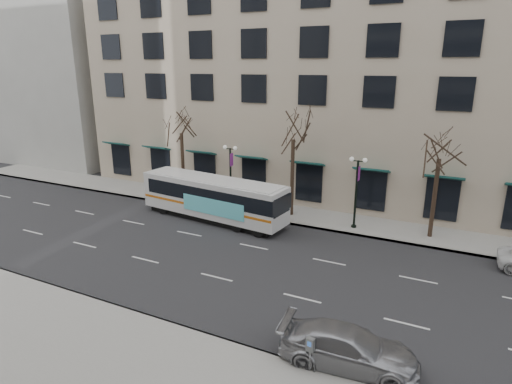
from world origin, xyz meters
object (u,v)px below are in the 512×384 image
Objects in this scene: lamp_post_left at (231,174)px; pay_station at (310,347)px; city_bus at (214,197)px; tree_far_left at (181,122)px; silver_car at (348,348)px; tree_far_right at (441,144)px; tree_far_mid at (293,127)px; lamp_post_right at (356,189)px.

pay_station is (12.13, -15.50, -1.79)m from lamp_post_left.
city_bus is (0.06, -2.69, -1.20)m from lamp_post_left.
lamp_post_left is (5.01, -0.60, -3.75)m from tree_far_left.
city_bus is at bearing 43.12° from silver_car.
tree_far_right is 1.55× the size of lamp_post_left.
tree_far_left is 1.56× the size of silver_car.
tree_far_mid reaches higher than silver_car.
tree_far_left reaches higher than silver_car.
tree_far_right reaches higher than pay_station.
lamp_post_left is (-14.99, -0.60, -3.48)m from tree_far_right.
tree_far_right reaches higher than lamp_post_right.
pay_station is (-1.17, -1.10, 0.38)m from silver_car.
tree_far_left is at bearing 143.65° from pay_station.
lamp_post_right is at bearing 0.00° from lamp_post_left.
silver_car is at bearing -77.10° from lamp_post_right.
silver_car is (-1.69, -15.00, -5.65)m from tree_far_right.
lamp_post_left is 1.00× the size of lamp_post_right.
city_bus is at bearing -167.59° from tree_far_right.
lamp_post_right is at bearing -2.29° from tree_far_left.
city_bus is at bearing 140.15° from pay_station.
tree_far_right is 6.11m from lamp_post_right.
tree_far_left is at bearing 45.28° from silver_car.
tree_far_right is 5.81× the size of pay_station.
pay_station is at bearing -43.22° from tree_far_left.
tree_far_left is 20.00m from tree_far_right.
silver_car is at bearing -96.44° from tree_far_right.
lamp_post_right is 0.43× the size of city_bus.
tree_far_left is 6.29m from lamp_post_left.
tree_far_mid is 7.86m from city_bus.
pay_station is at bearing -100.08° from tree_far_right.
lamp_post_left is 0.97× the size of silver_car.
tree_far_right is at bearing 18.73° from city_bus.
city_bus is 8.66× the size of pay_station.
city_bus is at bearing -88.82° from lamp_post_left.
tree_far_mid reaches higher than pay_station.
pay_station is (-2.86, -16.10, -5.27)m from tree_far_right.
tree_far_mid reaches higher than tree_far_right.
lamp_post_right reaches higher than pay_station.
tree_far_mid reaches higher than city_bus.
lamp_post_right is (5.01, -0.60, -3.96)m from tree_far_mid.
tree_far_right is (20.00, 0.00, -0.28)m from tree_far_left.
silver_car is (18.31, -15.00, -5.92)m from tree_far_left.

